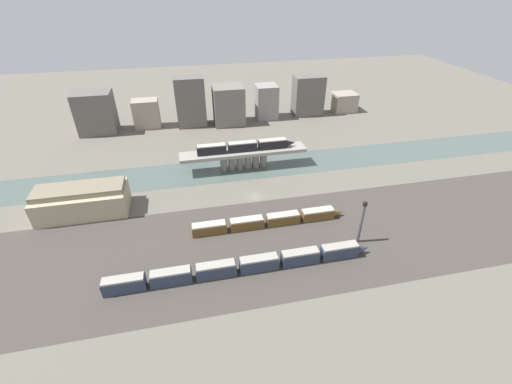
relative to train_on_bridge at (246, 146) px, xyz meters
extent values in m
plane|color=#666056|center=(-0.98, -20.68, -9.22)|extent=(400.00, 400.00, 0.00)
cube|color=#423D38|center=(-0.98, -44.68, -9.22)|extent=(280.00, 42.00, 0.01)
cube|color=#4C5B56|center=(-0.98, 0.00, -9.22)|extent=(320.00, 18.49, 0.01)
cube|color=gray|center=(-0.98, 0.00, -2.37)|extent=(47.86, 7.23, 1.28)
cylinder|color=gray|center=(-8.68, 0.00, -6.11)|extent=(2.75, 2.75, 6.21)
cylinder|color=gray|center=(-5.60, 0.00, -6.11)|extent=(2.75, 2.75, 6.21)
cylinder|color=gray|center=(-2.52, 0.00, -6.11)|extent=(2.75, 2.75, 6.21)
cylinder|color=gray|center=(0.56, 0.00, -6.11)|extent=(2.75, 2.75, 6.21)
cylinder|color=gray|center=(3.64, 0.00, -6.11)|extent=(2.75, 2.75, 6.21)
cylinder|color=gray|center=(6.73, 0.00, -6.11)|extent=(2.75, 2.75, 6.21)
cube|color=black|center=(-12.95, 0.00, -0.15)|extent=(10.77, 2.91, 3.15)
cube|color=#B7B2A3|center=(-12.95, 0.00, 1.62)|extent=(10.34, 2.68, 0.40)
cube|color=black|center=(-1.37, 0.00, -0.15)|extent=(10.77, 2.91, 3.15)
cube|color=#B7B2A3|center=(-1.37, 0.00, 1.62)|extent=(10.34, 2.68, 0.40)
cube|color=black|center=(10.20, 0.00, -0.15)|extent=(10.77, 2.91, 3.15)
cube|color=#B7B2A3|center=(10.20, 0.00, 1.62)|extent=(10.34, 2.68, 0.40)
cone|color=black|center=(17.47, 0.00, -0.31)|extent=(3.77, 2.62, 2.62)
cube|color=#2D384C|center=(-39.74, -53.83, -7.37)|extent=(9.94, 2.87, 3.70)
cube|color=#9E998E|center=(-39.74, -53.83, -5.32)|extent=(9.54, 2.64, 0.40)
cube|color=#2D384C|center=(-28.82, -53.83, -7.37)|extent=(9.94, 2.87, 3.70)
cube|color=#9E998E|center=(-28.82, -53.83, -5.32)|extent=(9.54, 2.64, 0.40)
cube|color=#2D384C|center=(-17.90, -53.83, -7.37)|extent=(9.94, 2.87, 3.70)
cube|color=#9E998E|center=(-17.90, -53.83, -5.32)|extent=(9.54, 2.64, 0.40)
cube|color=#2D384C|center=(-6.98, -53.83, -7.37)|extent=(9.94, 2.87, 3.70)
cube|color=#9E998E|center=(-6.98, -53.83, -5.32)|extent=(9.54, 2.64, 0.40)
cube|color=#2D384C|center=(3.93, -53.83, -7.37)|extent=(9.94, 2.87, 3.70)
cube|color=#9E998E|center=(3.93, -53.83, -5.32)|extent=(9.54, 2.64, 0.40)
cube|color=#2D384C|center=(14.85, -53.83, -7.37)|extent=(9.94, 2.87, 3.70)
cube|color=#9E998E|center=(14.85, -53.83, -5.32)|extent=(9.54, 2.64, 0.40)
cone|color=#2D384C|center=(21.56, -53.83, -7.55)|extent=(3.48, 2.58, 2.58)
cube|color=brown|center=(-17.92, -36.64, -7.70)|extent=(9.98, 3.01, 3.04)
cube|color=#B7B2A3|center=(-17.92, -36.64, -5.98)|extent=(9.58, 2.77, 0.40)
cube|color=brown|center=(-6.84, -36.64, -7.70)|extent=(9.98, 3.01, 3.04)
cube|color=#B7B2A3|center=(-6.84, -36.64, -5.98)|extent=(9.58, 2.77, 0.40)
cube|color=brown|center=(4.24, -36.64, -7.70)|extent=(9.98, 3.01, 3.04)
cube|color=#B7B2A3|center=(4.24, -36.64, -5.98)|extent=(9.58, 2.77, 0.40)
cube|color=brown|center=(15.32, -36.64, -7.70)|extent=(9.98, 3.01, 3.04)
cube|color=#B7B2A3|center=(15.32, -36.64, -5.98)|extent=(9.58, 2.77, 0.40)
cone|color=brown|center=(22.06, -36.64, -7.85)|extent=(3.49, 2.71, 2.71)
cube|color=tan|center=(-55.39, -17.89, -5.40)|extent=(26.83, 12.64, 7.64)
cube|color=#7C725C|center=(-55.39, -17.89, -0.74)|extent=(26.29, 8.85, 1.68)
cylinder|color=#4C4C51|center=(22.61, -49.17, -3.03)|extent=(0.85, 0.85, 12.39)
cube|color=black|center=(22.61, -49.17, 3.77)|extent=(1.00, 0.70, 1.20)
cube|color=#605B56|center=(-61.34, 49.51, 0.32)|extent=(16.68, 12.54, 19.08)
cube|color=gray|center=(-39.26, 51.47, -2.52)|extent=(12.07, 8.34, 13.41)
cube|color=#605B56|center=(-17.84, 49.33, 2.52)|extent=(13.85, 9.58, 23.49)
cube|color=slate|center=(0.32, 48.03, 0.05)|extent=(14.67, 13.45, 18.53)
cube|color=gray|center=(20.21, 51.49, -0.77)|extent=(10.66, 10.81, 16.91)
cube|color=#605B56|center=(42.68, 51.83, 0.83)|extent=(15.41, 9.18, 20.10)
cube|color=gray|center=(63.97, 52.87, -4.38)|extent=(12.23, 10.36, 9.67)
camera|label=1|loc=(-20.96, -115.25, 55.07)|focal=24.00mm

